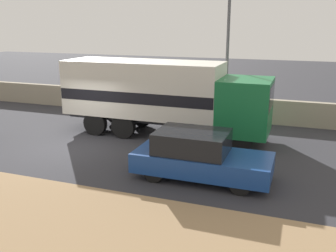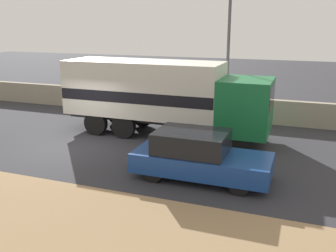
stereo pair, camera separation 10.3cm
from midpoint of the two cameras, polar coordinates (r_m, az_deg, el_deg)
The scene contains 5 objects.
ground_plane at distance 15.42m, azimuth -14.07°, elevation -3.13°, with size 80.00×80.00×0.00m, color #2D2D33.
stone_wall_backdrop at distance 20.69m, azimuth -4.18°, elevation 3.75°, with size 60.00×0.35×1.20m.
street_lamp at distance 17.83m, azimuth 9.46°, elevation 14.35°, with size 0.56×0.28×7.89m.
box_truck at distance 16.18m, azimuth -0.92°, elevation 4.93°, with size 8.89×2.36×3.21m.
car_hatchback at distance 11.86m, azimuth 4.90°, elevation -4.56°, with size 4.31×1.79×1.53m.
Camera 2 is at (8.49, -11.97, 4.80)m, focal length 40.00 mm.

